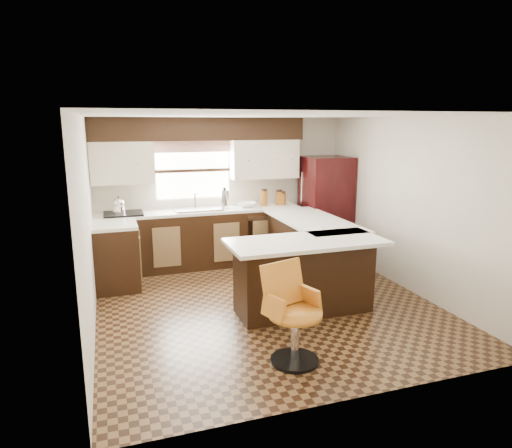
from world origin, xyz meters
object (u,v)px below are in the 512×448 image
object	(u,v)px
bar_chair	(295,315)
refrigerator	(325,208)
peninsula_long	(309,253)
peninsula_return	(304,277)

from	to	relation	value
bar_chair	refrigerator	bearing A→B (deg)	41.21
peninsula_long	refrigerator	distance (m)	1.43
peninsula_long	bar_chair	distance (m)	2.37
peninsula_return	refrigerator	bearing A→B (deg)	57.39
peninsula_long	peninsula_return	xyz separation A→B (m)	(-0.53, -0.97, 0.00)
peninsula_return	bar_chair	world-z (taller)	bar_chair
bar_chair	peninsula_long	bearing A→B (deg)	44.15
refrigerator	bar_chair	distance (m)	3.75
refrigerator	peninsula_return	bearing A→B (deg)	-122.61
refrigerator	bar_chair	xyz separation A→B (m)	(-1.92, -3.19, -0.39)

